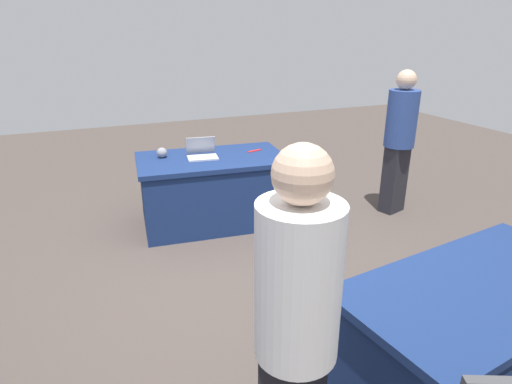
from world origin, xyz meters
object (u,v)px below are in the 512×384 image
at_px(table_foreground, 213,190).
at_px(person_attendee_browsing, 400,136).
at_px(person_attendee_standing, 296,326).
at_px(laptop_silver, 202,154).
at_px(scissors_red, 255,151).
at_px(yarn_ball, 162,153).
at_px(table_back_left, 473,338).

relative_size(table_foreground, person_attendee_browsing, 1.01).
xyz_separation_m(table_foreground, person_attendee_standing, (0.59, 3.07, 0.57)).
xyz_separation_m(laptop_silver, scissors_red, (-0.62, -0.01, -0.04)).
distance_m(person_attendee_browsing, yarn_ball, 2.67).
bearing_deg(table_foreground, yarn_ball, -20.72).
bearing_deg(table_back_left, yarn_ball, -69.62).
bearing_deg(laptop_silver, table_foreground, 166.93).
bearing_deg(person_attendee_standing, table_foreground, -132.48).
bearing_deg(yarn_ball, person_attendee_standing, 88.36).
bearing_deg(table_back_left, table_foreground, -77.27).
bearing_deg(person_attendee_browsing, scissors_red, 143.19).
relative_size(table_back_left, person_attendee_standing, 1.02).
distance_m(table_foreground, table_back_left, 3.01).
bearing_deg(laptop_silver, yarn_ball, -12.27).
bearing_deg(person_attendee_browsing, yarn_ball, 147.98).
bearing_deg(scissors_red, person_attendee_standing, 54.59).
bearing_deg(table_foreground, person_attendee_standing, 79.11).
bearing_deg(yarn_ball, scissors_red, 172.01).
distance_m(laptop_silver, scissors_red, 0.62).
relative_size(person_attendee_standing, laptop_silver, 4.81).
relative_size(table_back_left, laptop_silver, 4.92).
xyz_separation_m(laptop_silver, yarn_ball, (0.40, -0.15, 0.02)).
bearing_deg(yarn_ball, table_back_left, 110.38).
xyz_separation_m(person_attendee_standing, person_attendee_browsing, (-2.66, -2.54, -0.03)).
height_order(table_foreground, scissors_red, scissors_red).
distance_m(table_foreground, scissors_red, 0.65).
bearing_deg(scissors_red, yarn_ball, -23.74).
xyz_separation_m(person_attendee_standing, yarn_ball, (-0.09, -3.26, -0.14)).
xyz_separation_m(table_back_left, scissors_red, (0.14, -2.98, 0.38)).
bearing_deg(table_back_left, person_attendee_browsing, -120.42).
xyz_separation_m(person_attendee_browsing, scissors_red, (1.55, -0.58, -0.15)).
distance_m(table_foreground, person_attendee_browsing, 2.21).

